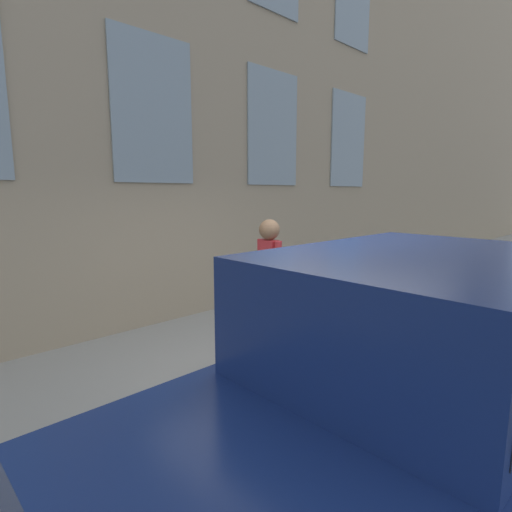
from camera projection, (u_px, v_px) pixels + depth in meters
name	position (u px, v px, depth m)	size (l,w,h in m)	color
ground_plane	(298.00, 398.00, 4.37)	(80.00, 80.00, 0.00)	#47474C
sidewalk	(217.00, 353.00, 5.37)	(2.85, 60.00, 0.17)	#9E9B93
fire_hydrant	(241.00, 343.00, 4.56)	(0.32, 0.44, 0.69)	gray
person	(269.00, 271.00, 5.30)	(0.41, 0.27, 1.71)	navy
parked_car_navy_near	(415.00, 364.00, 2.96)	(1.97, 4.97, 1.81)	black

